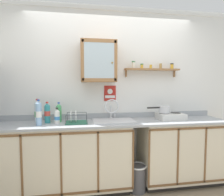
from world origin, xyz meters
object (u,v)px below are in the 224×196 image
at_px(wall_cabinet, 98,62).
at_px(sink, 113,122).
at_px(bottle_water_clear_3, 38,112).
at_px(bottle_opaque_white_4, 57,117).
at_px(saucepan, 164,109).
at_px(warning_sign, 110,93).
at_px(bottle_detergent_teal_1, 47,113).
at_px(hot_plate_stove, 170,116).
at_px(bottle_soda_green_0, 59,113).
at_px(trash_bin, 138,177).
at_px(bottle_water_blue_2, 39,113).
at_px(dish_rack, 76,120).

bearing_deg(wall_cabinet, sink, -27.39).
xyz_separation_m(bottle_water_clear_3, bottle_opaque_white_4, (0.27, -0.11, -0.05)).
height_order(saucepan, bottle_opaque_white_4, bottle_opaque_white_4).
distance_m(wall_cabinet, warning_sign, 0.52).
bearing_deg(bottle_detergent_teal_1, sink, -0.41).
height_order(hot_plate_stove, bottle_detergent_teal_1, bottle_detergent_teal_1).
height_order(bottle_soda_green_0, trash_bin, bottle_soda_green_0).
relative_size(warning_sign, trash_bin, 0.63).
relative_size(bottle_water_blue_2, bottle_water_clear_3, 1.02).
bearing_deg(saucepan, dish_rack, -177.08).
xyz_separation_m(bottle_detergent_teal_1, trash_bin, (1.21, -0.19, -0.90)).
height_order(bottle_detergent_teal_1, dish_rack, bottle_detergent_teal_1).
bearing_deg(bottle_water_clear_3, warning_sign, 9.96).
bearing_deg(bottle_soda_green_0, dish_rack, -26.34).
xyz_separation_m(bottle_opaque_white_4, trash_bin, (1.08, -0.13, -0.86)).
xyz_separation_m(bottle_opaque_white_4, wall_cabinet, (0.57, 0.15, 0.75)).
height_order(hot_plate_stove, dish_rack, dish_rack).
distance_m(hot_plate_stove, dish_rack, 1.39).
relative_size(bottle_opaque_white_4, trash_bin, 0.57).
relative_size(bottle_detergent_teal_1, bottle_opaque_white_4, 1.35).
bearing_deg(warning_sign, saucepan, -15.62).
height_order(sink, saucepan, sink).
relative_size(dish_rack, trash_bin, 0.78).
relative_size(hot_plate_stove, warning_sign, 1.62).
relative_size(saucepan, bottle_opaque_white_4, 1.67).
distance_m(bottle_water_blue_2, wall_cabinet, 1.07).
xyz_separation_m(dish_rack, warning_sign, (0.51, 0.28, 0.35)).
bearing_deg(bottle_water_blue_2, dish_rack, 10.38).
bearing_deg(bottle_water_blue_2, trash_bin, -2.27).
bearing_deg(bottle_opaque_white_4, bottle_water_clear_3, 158.30).
relative_size(hot_plate_stove, bottle_soda_green_0, 1.39).
bearing_deg(bottle_water_clear_3, hot_plate_stove, -1.81).
bearing_deg(saucepan, sink, -178.73).
distance_m(bottle_soda_green_0, bottle_water_blue_2, 0.30).
bearing_deg(trash_bin, bottle_water_clear_3, 169.94).
xyz_separation_m(sink, bottle_water_clear_3, (-1.04, 0.06, 0.16)).
relative_size(bottle_water_blue_2, warning_sign, 1.42).
height_order(bottle_detergent_teal_1, bottle_opaque_white_4, bottle_detergent_teal_1).
bearing_deg(hot_plate_stove, bottle_soda_green_0, 177.47).
bearing_deg(hot_plate_stove, bottle_detergent_teal_1, 179.63).
height_order(bottle_soda_green_0, bottle_water_blue_2, bottle_water_blue_2).
bearing_deg(hot_plate_stove, warning_sign, 164.70).
bearing_deg(saucepan, bottle_detergent_teal_1, -179.64).
bearing_deg(bottle_soda_green_0, bottle_water_clear_3, -177.66).
bearing_deg(wall_cabinet, bottle_water_clear_3, -176.73).
height_order(sink, bottle_detergent_teal_1, sink).
bearing_deg(dish_rack, bottle_water_clear_3, 168.52).
relative_size(wall_cabinet, trash_bin, 1.58).
bearing_deg(dish_rack, bottle_soda_green_0, 153.66).
relative_size(bottle_water_clear_3, bottle_opaque_white_4, 1.52).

